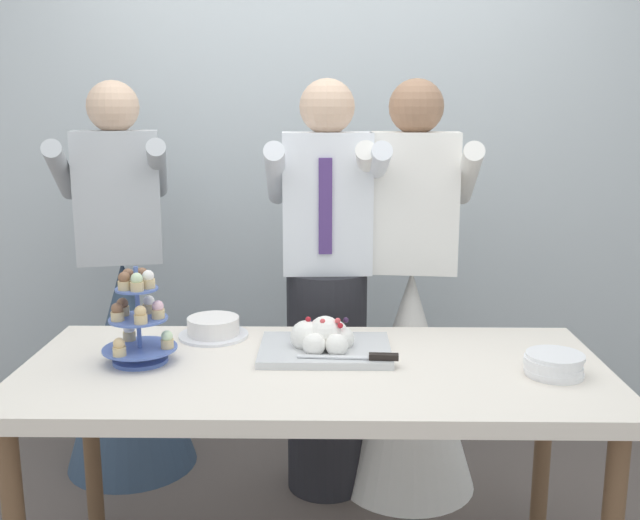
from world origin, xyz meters
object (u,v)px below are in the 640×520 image
Objects in this scene: main_cake_tray at (324,342)px; round_cake at (213,328)px; cupcake_stand at (138,321)px; person_groom at (327,313)px; plate_stack at (554,364)px; person_bride at (410,351)px; person_guest at (126,337)px; dessert_table at (314,388)px.

main_cake_tray reaches higher than round_cake.
person_groom is (0.58, 0.65, -0.16)m from cupcake_stand.
round_cake is (-1.07, 0.35, -0.00)m from plate_stack.
person_bride is (0.92, 0.67, -0.33)m from cupcake_stand.
person_guest is at bearing 168.31° from person_groom.
person_guest is at bearing 129.66° from round_cake.
plate_stack is 0.11× the size of person_groom.
plate_stack is at bearing -4.26° from cupcake_stand.
round_cake reaches higher than plate_stack.
person_bride reaches higher than cupcake_stand.
cupcake_stand is 0.18× the size of person_groom.
plate_stack is (0.71, -0.07, 0.11)m from dessert_table.
plate_stack is 0.73× the size of round_cake.
main_cake_tray is 0.71m from plate_stack.
main_cake_tray reaches higher than plate_stack.
round_cake is at bearing -134.72° from person_groom.
person_guest reaches higher than dessert_table.
round_cake is at bearing 161.77° from plate_stack.
person_guest reaches higher than main_cake_tray.
person_bride reaches higher than plate_stack.
cupcake_stand reaches higher than round_cake.
cupcake_stand is at bearing -131.58° from person_groom.
person_groom is at bearing 132.26° from plate_stack.
person_bride and person_guest have the same top height.
main_cake_tray is at bearing -90.53° from person_groom.
dessert_table is 0.80m from person_bride.
person_groom reaches higher than dessert_table.
person_guest is at bearing 134.17° from dessert_table.
dessert_table is 0.16m from main_cake_tray.
plate_stack is (1.25, -0.09, -0.10)m from cupcake_stand.
main_cake_tray is at bearing 8.75° from cupcake_stand.
person_guest is at bearing 139.17° from main_cake_tray.
person_groom is at bearing 45.28° from round_cake.
person_guest is (-0.86, 0.18, -0.16)m from person_groom.
person_groom is 1.00× the size of person_bride.
main_cake_tray is 0.71m from person_bride.
dessert_table is 1.08× the size of person_groom.
main_cake_tray is 0.26× the size of person_groom.
round_cake is (-0.38, 0.17, -0.01)m from main_cake_tray.
round_cake is 0.78m from person_guest.
plate_stack is 1.81m from person_guest.
dessert_table is 7.50× the size of round_cake.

